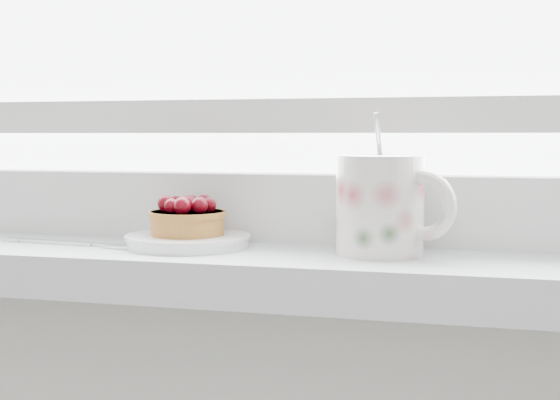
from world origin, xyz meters
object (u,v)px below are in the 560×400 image
(raspberry_tart, at_px, (187,218))
(floral_mug, at_px, (383,203))
(saucer, at_px, (188,241))
(fork, at_px, (80,243))

(raspberry_tart, distance_m, floral_mug, 0.19)
(saucer, height_order, floral_mug, floral_mug)
(raspberry_tart, bearing_deg, fork, -171.36)
(saucer, distance_m, raspberry_tart, 0.02)
(saucer, bearing_deg, fork, -171.37)
(floral_mug, height_order, fork, floral_mug)
(floral_mug, bearing_deg, saucer, 179.93)
(raspberry_tart, bearing_deg, saucer, -8.46)
(saucer, xyz_separation_m, raspberry_tart, (-0.00, 0.00, 0.02))
(raspberry_tart, distance_m, fork, 0.11)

